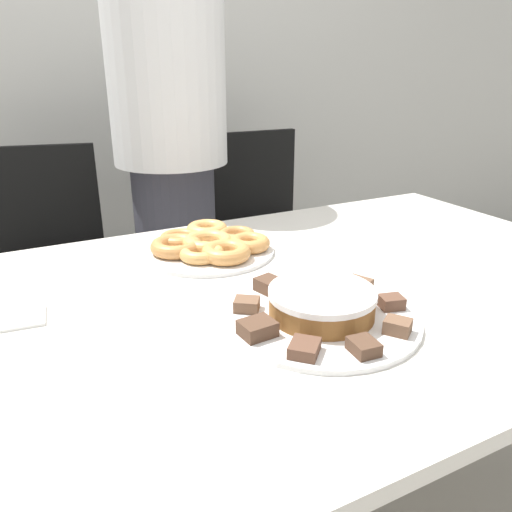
% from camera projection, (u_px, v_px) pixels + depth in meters
% --- Properties ---
extents(wall_back, '(8.00, 0.05, 2.60)m').
position_uv_depth(wall_back, '(84.00, 34.00, 2.18)').
color(wall_back, beige).
rests_on(wall_back, ground_plane).
extents(table, '(1.92, 1.05, 0.72)m').
position_uv_depth(table, '(249.00, 325.00, 1.07)').
color(table, silver).
rests_on(table, ground_plane).
extents(person_standing, '(0.39, 0.39, 1.70)m').
position_uv_depth(person_standing, '(171.00, 151.00, 1.72)').
color(person_standing, '#383842').
rests_on(person_standing, ground_plane).
extents(office_chair_left, '(0.52, 0.52, 0.91)m').
position_uv_depth(office_chair_left, '(50.00, 283.00, 1.81)').
color(office_chair_left, black).
rests_on(office_chair_left, ground_plane).
extents(office_chair_right, '(0.45, 0.45, 0.91)m').
position_uv_depth(office_chair_right, '(268.00, 245.00, 2.19)').
color(office_chair_right, black).
rests_on(office_chair_right, ground_plane).
extents(plate_cake, '(0.37, 0.37, 0.01)m').
position_uv_depth(plate_cake, '(321.00, 317.00, 0.95)').
color(plate_cake, white).
rests_on(plate_cake, table).
extents(plate_donuts, '(0.34, 0.34, 0.01)m').
position_uv_depth(plate_donuts, '(208.00, 251.00, 1.29)').
color(plate_donuts, white).
rests_on(plate_donuts, table).
extents(frosted_cake, '(0.20, 0.20, 0.05)m').
position_uv_depth(frosted_cake, '(322.00, 302.00, 0.94)').
color(frosted_cake, brown).
rests_on(frosted_cake, plate_cake).
extents(lamington_0, '(0.06, 0.07, 0.02)m').
position_uv_depth(lamington_0, '(311.00, 279.00, 1.08)').
color(lamington_0, '#513828').
rests_on(lamington_0, plate_cake).
extents(lamington_1, '(0.06, 0.06, 0.03)m').
position_uv_depth(lamington_1, '(269.00, 285.00, 1.04)').
color(lamington_1, '#513828').
rests_on(lamington_1, plate_cake).
extents(lamington_2, '(0.06, 0.06, 0.02)m').
position_uv_depth(lamington_2, '(247.00, 304.00, 0.96)').
color(lamington_2, brown).
rests_on(lamington_2, plate_cake).
extents(lamington_3, '(0.06, 0.06, 0.03)m').
position_uv_depth(lamington_3, '(257.00, 328.00, 0.87)').
color(lamington_3, '#513828').
rests_on(lamington_3, plate_cake).
extents(lamington_4, '(0.07, 0.07, 0.02)m').
position_uv_depth(lamington_4, '(304.00, 348.00, 0.82)').
color(lamington_4, brown).
rests_on(lamington_4, plate_cake).
extents(lamington_5, '(0.05, 0.05, 0.02)m').
position_uv_depth(lamington_5, '(364.00, 347.00, 0.82)').
color(lamington_5, '#513828').
rests_on(lamington_5, plate_cake).
extents(lamington_6, '(0.06, 0.06, 0.03)m').
position_uv_depth(lamington_6, '(398.00, 326.00, 0.88)').
color(lamington_6, brown).
rests_on(lamington_6, plate_cake).
extents(lamington_7, '(0.05, 0.05, 0.02)m').
position_uv_depth(lamington_7, '(391.00, 302.00, 0.97)').
color(lamington_7, brown).
rests_on(lamington_7, plate_cake).
extents(lamington_8, '(0.08, 0.07, 0.02)m').
position_uv_depth(lamington_8, '(357.00, 285.00, 1.05)').
color(lamington_8, brown).
rests_on(lamington_8, plate_cake).
extents(donut_0, '(0.13, 0.13, 0.04)m').
position_uv_depth(donut_0, '(208.00, 242.00, 1.28)').
color(donut_0, tan).
rests_on(donut_0, plate_donuts).
extents(donut_1, '(0.10, 0.10, 0.03)m').
position_uv_depth(donut_1, '(236.00, 235.00, 1.35)').
color(donut_1, '#C68447').
rests_on(donut_1, plate_donuts).
extents(donut_2, '(0.11, 0.11, 0.03)m').
position_uv_depth(donut_2, '(207.00, 229.00, 1.38)').
color(donut_2, tan).
rests_on(donut_2, plate_donuts).
extents(donut_3, '(0.11, 0.11, 0.03)m').
position_uv_depth(donut_3, '(180.00, 239.00, 1.32)').
color(donut_3, '#C68447').
rests_on(donut_3, plate_donuts).
extents(donut_4, '(0.13, 0.13, 0.03)m').
position_uv_depth(donut_4, '(176.00, 246.00, 1.25)').
color(donut_4, '#C68447').
rests_on(donut_4, plate_donuts).
extents(donut_5, '(0.11, 0.11, 0.03)m').
position_uv_depth(donut_5, '(201.00, 253.00, 1.21)').
color(donut_5, tan).
rests_on(donut_5, plate_donuts).
extents(donut_6, '(0.12, 0.12, 0.04)m').
position_uv_depth(donut_6, '(226.00, 252.00, 1.21)').
color(donut_6, '#D18E4C').
rests_on(donut_6, plate_donuts).
extents(donut_7, '(0.11, 0.11, 0.03)m').
position_uv_depth(donut_7, '(249.00, 243.00, 1.28)').
color(donut_7, '#D18E4C').
rests_on(donut_7, plate_donuts).
extents(napkin, '(0.12, 0.10, 0.01)m').
position_uv_depth(napkin, '(15.00, 319.00, 0.95)').
color(napkin, white).
rests_on(napkin, table).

